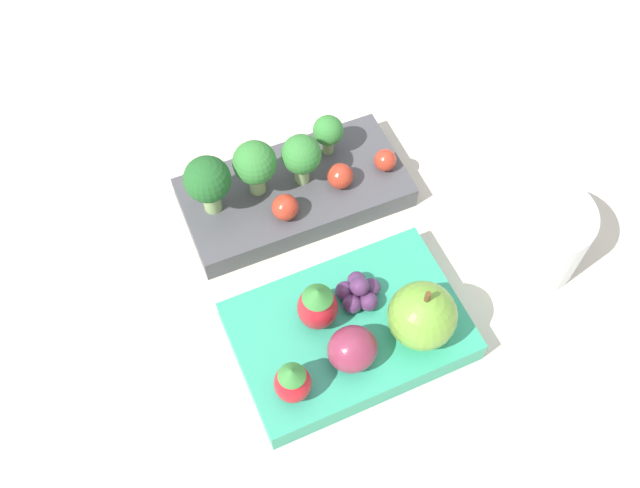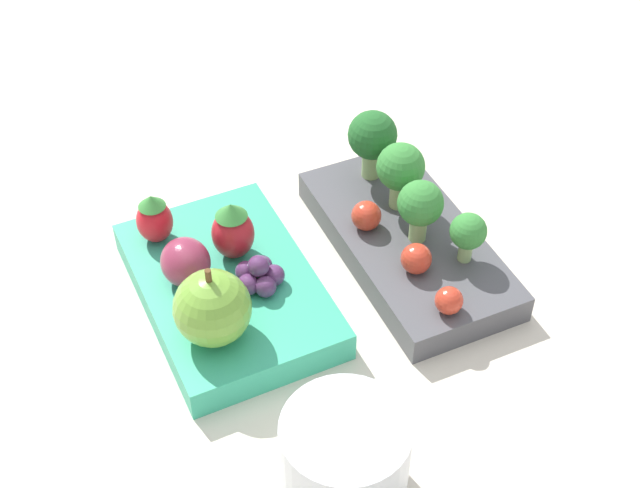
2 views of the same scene
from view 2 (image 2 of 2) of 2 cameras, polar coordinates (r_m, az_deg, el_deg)
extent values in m
plane|color=beige|center=(0.70, 0.39, -1.89)|extent=(4.00, 4.00, 0.00)
cube|color=#4C4C51|center=(0.71, 5.60, 0.08)|extent=(0.21, 0.11, 0.02)
cube|color=#33A87F|center=(0.68, -5.91, -2.88)|extent=(0.19, 0.13, 0.03)
cylinder|color=#93B770|center=(0.75, 3.29, 5.17)|extent=(0.02, 0.02, 0.02)
sphere|color=#236028|center=(0.73, 3.38, 6.97)|extent=(0.04, 0.04, 0.04)
cylinder|color=#93B770|center=(0.68, 9.28, -0.43)|extent=(0.01, 0.01, 0.02)
sphere|color=#388438|center=(0.67, 9.47, 0.82)|extent=(0.03, 0.03, 0.03)
cylinder|color=#93B770|center=(0.69, 6.29, 1.01)|extent=(0.01, 0.01, 0.02)
sphere|color=#388438|center=(0.68, 6.45, 2.61)|extent=(0.04, 0.04, 0.04)
cylinder|color=#93B770|center=(0.72, 5.05, 3.21)|extent=(0.01, 0.01, 0.02)
sphere|color=#388438|center=(0.70, 5.19, 4.95)|extent=(0.04, 0.04, 0.04)
sphere|color=red|center=(0.70, 2.98, 1.82)|extent=(0.02, 0.02, 0.02)
sphere|color=red|center=(0.67, 6.18, -0.94)|extent=(0.02, 0.02, 0.02)
sphere|color=red|center=(0.64, 8.25, -3.60)|extent=(0.02, 0.02, 0.02)
sphere|color=#70A838|center=(0.61, -6.91, -4.09)|extent=(0.05, 0.05, 0.05)
cylinder|color=brown|center=(0.59, -7.15, -2.10)|extent=(0.00, 0.00, 0.01)
ellipsoid|color=red|center=(0.69, -10.54, 1.45)|extent=(0.03, 0.03, 0.04)
cone|color=#388438|center=(0.68, -10.75, 2.71)|extent=(0.02, 0.02, 0.01)
ellipsoid|color=red|center=(0.67, -5.59, 0.67)|extent=(0.03, 0.03, 0.04)
cone|color=#388438|center=(0.66, -5.73, 2.16)|extent=(0.02, 0.02, 0.01)
ellipsoid|color=#892D47|center=(0.66, -8.60, -1.16)|extent=(0.04, 0.04, 0.04)
sphere|color=#562D5B|center=(0.65, -3.51, -2.74)|extent=(0.02, 0.02, 0.02)
sphere|color=#562D5B|center=(0.66, -2.96, -2.01)|extent=(0.02, 0.02, 0.02)
sphere|color=#562D5B|center=(0.66, -3.72, -1.44)|extent=(0.02, 0.02, 0.02)
sphere|color=#562D5B|center=(0.66, -4.74, -1.81)|extent=(0.02, 0.02, 0.02)
sphere|color=#562D5B|center=(0.65, -4.63, -2.61)|extent=(0.02, 0.02, 0.02)
sphere|color=#562D5B|center=(0.65, -3.96, -1.42)|extent=(0.02, 0.02, 0.02)
cylinder|color=silver|center=(0.56, 1.58, -13.63)|extent=(0.08, 0.08, 0.07)
camera|label=1|loc=(0.57, -45.10, 39.27)|focal=40.00mm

